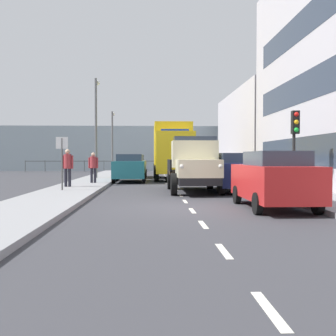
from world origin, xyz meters
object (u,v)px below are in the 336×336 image
object	(u,v)px
truck_vintage_cream	(194,166)
pedestrian_near_railing	(68,165)
car_white_kerbside_2	(212,168)
pedestrian_couple_a	(93,165)
street_sign	(62,154)
lorry_cargo_yellow	(172,149)
car_grey_oppositeside_1	(134,166)
car_red_kerbside_near	(274,179)
lamp_post_promenade	(96,119)
car_teal_oppositeside_0	(130,168)
lamp_post_far	(112,135)
traffic_light_near	(295,133)
car_navy_kerbside_1	(233,172)

from	to	relation	value
truck_vintage_cream	pedestrian_near_railing	xyz separation A→B (m)	(5.81, -1.72, 0.02)
car_white_kerbside_2	pedestrian_couple_a	bearing A→B (deg)	17.26
street_sign	truck_vintage_cream	bearing A→B (deg)	-177.64
lorry_cargo_yellow	car_grey_oppositeside_1	size ratio (longest dim) A/B	1.75
car_red_kerbside_near	lamp_post_promenade	bearing A→B (deg)	-65.01
car_red_kerbside_near	street_sign	distance (m)	9.23
car_red_kerbside_near	pedestrian_near_railing	distance (m)	10.57
car_white_kerbside_2	lorry_cargo_yellow	bearing A→B (deg)	-61.34
lorry_cargo_yellow	car_teal_oppositeside_0	bearing A→B (deg)	47.33
lorry_cargo_yellow	car_white_kerbside_2	bearing A→B (deg)	118.66
truck_vintage_cream	car_white_kerbside_2	bearing A→B (deg)	-104.89
car_teal_oppositeside_0	lamp_post_far	size ratio (longest dim) A/B	0.82
traffic_light_near	street_sign	world-z (taller)	traffic_light_near
pedestrian_couple_a	car_navy_kerbside_1	bearing A→B (deg)	148.49
car_navy_kerbside_1	lamp_post_promenade	bearing A→B (deg)	-52.90
lorry_cargo_yellow	car_navy_kerbside_1	size ratio (longest dim) A/B	1.84
pedestrian_couple_a	lamp_post_promenade	bearing A→B (deg)	-84.25
car_navy_kerbside_1	truck_vintage_cream	bearing A→B (deg)	13.59
street_sign	car_teal_oppositeside_0	bearing A→B (deg)	-107.40
pedestrian_near_railing	pedestrian_couple_a	bearing A→B (deg)	-105.45
car_red_kerbside_near	car_navy_kerbside_1	xyz separation A→B (m)	(0.00, -6.06, 0.00)
car_navy_kerbside_1	traffic_light_near	xyz separation A→B (m)	(-1.94, 2.40, 1.58)
pedestrian_couple_a	street_sign	bearing A→B (deg)	82.45
pedestrian_near_railing	street_sign	size ratio (longest dim) A/B	0.79
car_teal_oppositeside_0	street_sign	xyz separation A→B (m)	(2.47, 7.87, 0.79)
car_teal_oppositeside_0	street_sign	size ratio (longest dim) A/B	2.00
traffic_light_near	pedestrian_near_railing	bearing A→B (deg)	-21.12
car_white_kerbside_2	lamp_post_promenade	xyz separation A→B (m)	(7.36, -3.45, 3.23)
traffic_light_near	pedestrian_couple_a	bearing A→B (deg)	-36.92
truck_vintage_cream	lorry_cargo_yellow	size ratio (longest dim) A/B	0.69
pedestrian_couple_a	traffic_light_near	xyz separation A→B (m)	(-8.75, 6.57, 1.36)
car_navy_kerbside_1	car_white_kerbside_2	size ratio (longest dim) A/B	1.12
car_white_kerbside_2	pedestrian_near_railing	bearing A→B (deg)	33.34
car_teal_oppositeside_0	pedestrian_near_railing	world-z (taller)	pedestrian_near_railing
car_navy_kerbside_1	pedestrian_near_railing	distance (m)	7.71
lamp_post_promenade	lamp_post_far	size ratio (longest dim) A/B	1.21
car_navy_kerbside_1	lamp_post_far	size ratio (longest dim) A/B	0.81
truck_vintage_cream	lorry_cargo_yellow	distance (m)	10.73
car_navy_kerbside_1	car_white_kerbside_2	bearing A→B (deg)	-90.00
car_white_kerbside_2	street_sign	bearing A→B (deg)	43.03
car_navy_kerbside_1	lamp_post_far	xyz separation A→B (m)	(7.14, -19.08, 2.60)
lorry_cargo_yellow	pedestrian_couple_a	bearing A→B (deg)	52.70
lamp_post_far	pedestrian_near_railing	bearing A→B (deg)	88.52
traffic_light_near	lamp_post_far	distance (m)	23.35
pedestrian_couple_a	lamp_post_far	world-z (taller)	lamp_post_far
car_teal_oppositeside_0	car_grey_oppositeside_1	world-z (taller)	same
lamp_post_promenade	traffic_light_near	bearing A→B (deg)	127.48
pedestrian_near_railing	lamp_post_promenade	xyz separation A→B (m)	(-0.24, -8.45, 2.93)
lorry_cargo_yellow	car_grey_oppositeside_1	bearing A→B (deg)	-43.57
truck_vintage_cream	car_red_kerbside_near	xyz separation A→B (m)	(-1.79, 5.63, -0.28)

